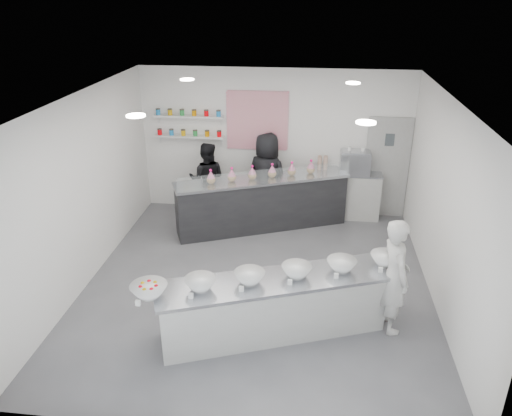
% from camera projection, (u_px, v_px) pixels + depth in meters
% --- Properties ---
extents(floor, '(6.00, 6.00, 0.00)m').
position_uv_depth(floor, '(257.00, 284.00, 8.13)').
color(floor, '#515156').
rests_on(floor, ground).
extents(ceiling, '(6.00, 6.00, 0.00)m').
position_uv_depth(ceiling, '(258.00, 100.00, 6.91)').
color(ceiling, white).
rests_on(ceiling, floor).
extents(back_wall, '(5.50, 0.00, 5.50)m').
position_uv_depth(back_wall, '(274.00, 142.00, 10.24)').
color(back_wall, white).
rests_on(back_wall, floor).
extents(left_wall, '(0.00, 6.00, 6.00)m').
position_uv_depth(left_wall, '(83.00, 191.00, 7.82)').
color(left_wall, white).
rests_on(left_wall, floor).
extents(right_wall, '(0.00, 6.00, 6.00)m').
position_uv_depth(right_wall, '(446.00, 208.00, 7.22)').
color(right_wall, white).
rests_on(right_wall, floor).
extents(back_door, '(0.88, 0.04, 2.10)m').
position_uv_depth(back_door, '(386.00, 168.00, 10.14)').
color(back_door, '#989895').
rests_on(back_door, floor).
extents(pattern_panel, '(1.25, 0.03, 1.20)m').
position_uv_depth(pattern_panel, '(257.00, 121.00, 10.07)').
color(pattern_panel, '#D12D54').
rests_on(pattern_panel, back_wall).
extents(jar_shelf_lower, '(1.45, 0.22, 0.04)m').
position_uv_depth(jar_shelf_lower, '(190.00, 136.00, 10.30)').
color(jar_shelf_lower, silver).
rests_on(jar_shelf_lower, back_wall).
extents(jar_shelf_upper, '(1.45, 0.22, 0.04)m').
position_uv_depth(jar_shelf_upper, '(189.00, 116.00, 10.12)').
color(jar_shelf_upper, silver).
rests_on(jar_shelf_upper, back_wall).
extents(preserve_jars, '(1.45, 0.10, 0.56)m').
position_uv_depth(preserve_jars, '(189.00, 123.00, 10.16)').
color(preserve_jars, '#F80008').
rests_on(preserve_jars, jar_shelf_lower).
extents(downlight_0, '(0.24, 0.24, 0.02)m').
position_uv_depth(downlight_0, '(136.00, 116.00, 6.16)').
color(downlight_0, white).
rests_on(downlight_0, ceiling).
extents(downlight_1, '(0.24, 0.24, 0.02)m').
position_uv_depth(downlight_1, '(366.00, 122.00, 5.86)').
color(downlight_1, white).
rests_on(downlight_1, ceiling).
extents(downlight_2, '(0.24, 0.24, 0.02)m').
position_uv_depth(downlight_2, '(187.00, 79.00, 8.52)').
color(downlight_2, white).
rests_on(downlight_2, ceiling).
extents(downlight_3, '(0.24, 0.24, 0.02)m').
position_uv_depth(downlight_3, '(353.00, 83.00, 8.21)').
color(downlight_3, white).
rests_on(downlight_3, ceiling).
extents(prep_counter, '(3.21, 1.79, 0.86)m').
position_uv_depth(prep_counter, '(273.00, 306.00, 6.83)').
color(prep_counter, '#A9A9A4').
rests_on(prep_counter, floor).
extents(back_bar, '(3.37, 1.90, 1.05)m').
position_uv_depth(back_bar, '(262.00, 203.00, 9.81)').
color(back_bar, black).
rests_on(back_bar, floor).
extents(sneeze_guard, '(3.09, 1.32, 0.29)m').
position_uv_depth(sneeze_guard, '(267.00, 177.00, 9.27)').
color(sneeze_guard, white).
rests_on(sneeze_guard, back_bar).
extents(espresso_ledge, '(1.32, 0.42, 0.98)m').
position_uv_depth(espresso_ledge, '(348.00, 195.00, 10.28)').
color(espresso_ledge, '#A9A9A4').
rests_on(espresso_ledge, floor).
extents(espresso_machine, '(0.59, 0.41, 0.45)m').
position_uv_depth(espresso_machine, '(355.00, 163.00, 9.98)').
color(espresso_machine, '#93969E').
rests_on(espresso_machine, espresso_ledge).
extents(cup_stacks, '(0.24, 0.24, 0.32)m').
position_uv_depth(cup_stacks, '(322.00, 164.00, 10.08)').
color(cup_stacks, tan).
rests_on(cup_stacks, espresso_ledge).
extents(prep_bowls, '(3.61, 1.78, 0.17)m').
position_uv_depth(prep_bowls, '(273.00, 274.00, 6.62)').
color(prep_bowls, white).
rests_on(prep_bowls, prep_counter).
extents(label_cards, '(3.31, 0.04, 0.07)m').
position_uv_depth(label_cards, '(255.00, 297.00, 6.21)').
color(label_cards, white).
rests_on(label_cards, prep_counter).
extents(cookie_bags, '(2.05, 1.00, 0.28)m').
position_uv_depth(cookie_bags, '(262.00, 172.00, 9.53)').
color(cookie_bags, '#CE6492').
rests_on(cookie_bags, back_bar).
extents(woman_prep, '(0.55, 0.70, 1.68)m').
position_uv_depth(woman_prep, '(394.00, 276.00, 6.78)').
color(woman_prep, beige).
rests_on(woman_prep, floor).
extents(staff_left, '(0.79, 0.64, 1.56)m').
position_uv_depth(staff_left, '(207.00, 179.00, 10.32)').
color(staff_left, black).
rests_on(staff_left, floor).
extents(staff_right, '(1.04, 0.87, 1.82)m').
position_uv_depth(staff_right, '(267.00, 177.00, 10.08)').
color(staff_right, black).
rests_on(staff_right, floor).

